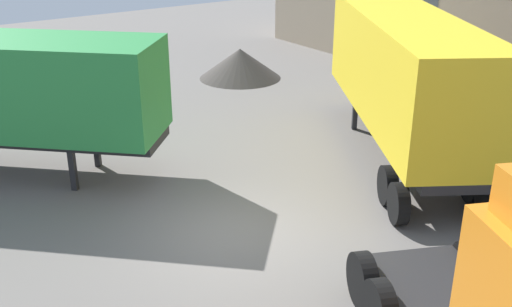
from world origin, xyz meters
TOP-DOWN VIEW (x-y plane):
  - ground_plane at (0.00, 0.00)m, footprint 60.00×60.00m
  - container_trailer_teal at (-0.86, 6.54)m, footprint 9.34×7.17m
  - gravel_pile at (-11.04, 7.67)m, footprint 3.58×3.58m

SIDE VIEW (x-z plane):
  - ground_plane at x=0.00m, z-range 0.00..0.00m
  - gravel_pile at x=-11.04m, z-range 0.00..1.30m
  - container_trailer_teal at x=-0.86m, z-range 0.55..4.78m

